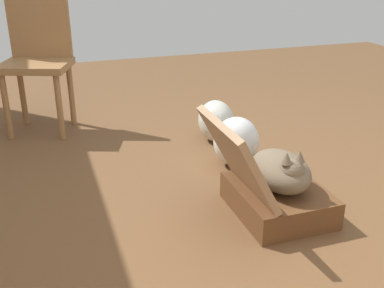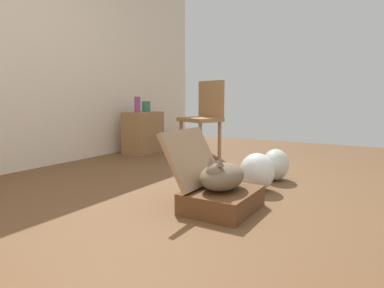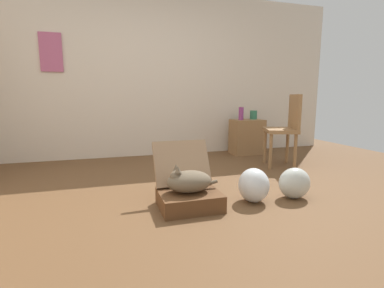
{
  "view_description": "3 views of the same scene",
  "coord_description": "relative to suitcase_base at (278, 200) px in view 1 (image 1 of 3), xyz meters",
  "views": [
    {
      "loc": [
        -1.95,
        0.93,
        1.28
      ],
      "look_at": [
        0.07,
        0.24,
        0.38
      ],
      "focal_mm": 43.47,
      "sensor_mm": 36.0,
      "label": 1
    },
    {
      "loc": [
        -2.1,
        -1.16,
        0.78
      ],
      "look_at": [
        -0.12,
        0.04,
        0.45
      ],
      "focal_mm": 30.99,
      "sensor_mm": 36.0,
      "label": 2
    },
    {
      "loc": [
        -0.76,
        -2.48,
        0.97
      ],
      "look_at": [
        0.12,
        0.4,
        0.47
      ],
      "focal_mm": 26.84,
      "sensor_mm": 36.0,
      "label": 3
    }
  ],
  "objects": [
    {
      "name": "chair",
      "position": [
        1.71,
        1.09,
        0.49
      ],
      "size": [
        0.54,
        0.59,
        1.0
      ],
      "rotation": [
        0.0,
        0.0,
        -1.92
      ],
      "color": "olive",
      "rests_on": "ground"
    },
    {
      "name": "plastic_bag_clear",
      "position": [
        1.03,
        -0.06,
        0.08
      ],
      "size": [
        0.31,
        0.25,
        0.3
      ],
      "primitive_type": "ellipsoid",
      "color": "silver",
      "rests_on": "ground"
    },
    {
      "name": "plastic_bag_white",
      "position": [
        0.61,
        -0.03,
        0.09
      ],
      "size": [
        0.28,
        0.29,
        0.32
      ],
      "primitive_type": "ellipsoid",
      "color": "silver",
      "rests_on": "ground"
    },
    {
      "name": "suitcase_lid",
      "position": [
        0.0,
        0.24,
        0.28
      ],
      "size": [
        0.52,
        0.24,
        0.4
      ],
      "primitive_type": "cube",
      "rotation": [
        1.08,
        0.0,
        0.0
      ],
      "color": "#9B7756",
      "rests_on": "suitcase_base"
    },
    {
      "name": "cat",
      "position": [
        -0.01,
        0.0,
        0.17
      ],
      "size": [
        0.47,
        0.28,
        0.25
      ],
      "color": "brown",
      "rests_on": "suitcase_base"
    },
    {
      "name": "ground_plane",
      "position": [
        0.09,
        0.18,
        -0.07
      ],
      "size": [
        7.68,
        7.68,
        0.0
      ],
      "primitive_type": "plane",
      "color": "brown",
      "rests_on": "ground"
    },
    {
      "name": "suitcase_base",
      "position": [
        0.0,
        0.0,
        0.0
      ],
      "size": [
        0.52,
        0.44,
        0.15
      ],
      "primitive_type": "cube",
      "color": "brown",
      "rests_on": "ground"
    }
  ]
}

